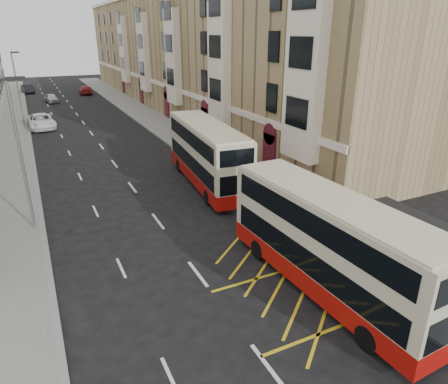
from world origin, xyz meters
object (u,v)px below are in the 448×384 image
litter_bin (380,274)px  white_van (41,121)px  street_lamp_far (17,84)px  street_lamp_near (20,148)px  car_silver (51,98)px  double_decker_front (328,244)px  bus_shelter (418,235)px  car_red (85,90)px  car_dark (28,89)px  pedestrian_mid (363,227)px  pedestrian_far (343,233)px  double_decker_rear (207,154)px

litter_bin → white_van: white_van is taller
street_lamp_far → litter_bin: (12.97, -42.24, -4.02)m
street_lamp_near → car_silver: street_lamp_near is taller
street_lamp_far → double_decker_front: size_ratio=0.75×
bus_shelter → car_red: bearing=94.0°
street_lamp_far → car_dark: street_lamp_far is taller
pedestrian_mid → car_red: pedestrian_mid is taller
pedestrian_far → car_red: pedestrian_far is taller
litter_bin → car_red: (-2.79, 64.90, 0.10)m
double_decker_rear → white_van: double_decker_rear is taller
double_decker_front → double_decker_rear: (0.64, 13.64, 0.07)m
double_decker_front → pedestrian_far: 3.62m
street_lamp_far → car_dark: size_ratio=1.75×
street_lamp_near → double_decker_rear: bearing=11.3°
double_decker_front → car_silver: 57.28m
car_silver → car_red: car_red is taller
litter_bin → white_van: size_ratio=0.16×
street_lamp_near → pedestrian_far: (13.48, -9.30, -3.57)m
street_lamp_far → car_silver: street_lamp_far is taller
double_decker_front → pedestrian_mid: (4.27, 2.25, -1.20)m
white_van → double_decker_front: bearing=-79.9°
double_decker_front → car_silver: (-6.59, 56.88, -1.48)m
litter_bin → white_van: bearing=106.1°
car_dark → car_red: car_dark is taller
white_van → car_dark: white_van is taller
car_dark → car_red: size_ratio=0.93×
street_lamp_near → car_red: street_lamp_near is taller
street_lamp_near → car_red: size_ratio=1.63×
pedestrian_far → litter_bin: bearing=91.6°
double_decker_front → white_van: double_decker_front is taller
street_lamp_far → car_dark: 28.88m
litter_bin → car_silver: (-8.85, 57.75, 0.06)m
double_decker_rear → litter_bin: (1.62, -14.51, -1.61)m
litter_bin → white_van: (-11.25, 39.09, 0.19)m
pedestrian_mid → car_dark: (-13.83, 67.71, -0.20)m
car_red → bus_shelter: bearing=98.4°
car_dark → pedestrian_far: bearing=-89.7°
double_decker_front → double_decker_rear: size_ratio=0.96×
bus_shelter → double_decker_front: double_decker_front is taller
street_lamp_far → car_red: bearing=65.8°
street_lamp_near → pedestrian_far: bearing=-34.6°
street_lamp_far → car_dark: bearing=87.7°
pedestrian_far → car_dark: size_ratio=0.40×
street_lamp_near → pedestrian_far: size_ratio=4.35×
street_lamp_far → double_decker_front: (10.71, -41.37, -2.48)m
car_dark → bus_shelter: bearing=-89.1°
pedestrian_mid → pedestrian_far: pedestrian_far is taller
bus_shelter → double_decker_rear: double_decker_rear is taller
street_lamp_far → pedestrian_mid: 42.05m
pedestrian_mid → white_van: size_ratio=0.28×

